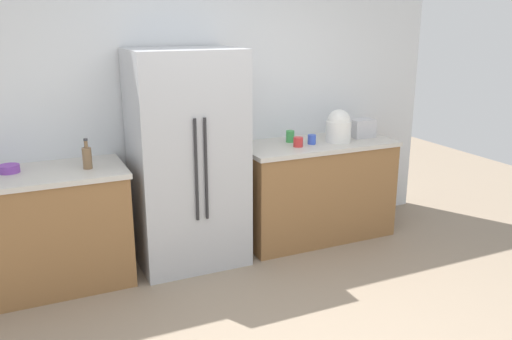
{
  "coord_description": "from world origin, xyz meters",
  "views": [
    {
      "loc": [
        -1.47,
        -2.53,
        2.05
      ],
      "look_at": [
        -0.08,
        0.49,
        1.09
      ],
      "focal_mm": 37.22,
      "sensor_mm": 36.0,
      "label": 1
    }
  ],
  "objects_px": {
    "toaster": "(362,128)",
    "bowl_a": "(9,169)",
    "refrigerator": "(188,159)",
    "rice_cooker": "(339,126)",
    "cup_c": "(298,142)",
    "cup_d": "(312,139)",
    "cup_b": "(290,136)",
    "bottle_a": "(87,157)"
  },
  "relations": [
    {
      "from": "refrigerator",
      "to": "toaster",
      "type": "xyz_separation_m",
      "value": [
        1.78,
        0.03,
        0.11
      ]
    },
    {
      "from": "bottle_a",
      "to": "toaster",
      "type": "bearing_deg",
      "value": 1.3
    },
    {
      "from": "refrigerator",
      "to": "rice_cooker",
      "type": "height_order",
      "value": "refrigerator"
    },
    {
      "from": "rice_cooker",
      "to": "cup_c",
      "type": "xyz_separation_m",
      "value": [
        -0.44,
        -0.02,
        -0.1
      ]
    },
    {
      "from": "rice_cooker",
      "to": "cup_d",
      "type": "height_order",
      "value": "rice_cooker"
    },
    {
      "from": "toaster",
      "to": "bottle_a",
      "type": "xyz_separation_m",
      "value": [
        -2.58,
        -0.06,
        0.0
      ]
    },
    {
      "from": "toaster",
      "to": "bottle_a",
      "type": "distance_m",
      "value": 2.58
    },
    {
      "from": "refrigerator",
      "to": "rice_cooker",
      "type": "bearing_deg",
      "value": -1.92
    },
    {
      "from": "rice_cooker",
      "to": "cup_c",
      "type": "relative_size",
      "value": 3.51
    },
    {
      "from": "bottle_a",
      "to": "cup_c",
      "type": "distance_m",
      "value": 1.82
    },
    {
      "from": "bottle_a",
      "to": "cup_c",
      "type": "bearing_deg",
      "value": -1.26
    },
    {
      "from": "rice_cooker",
      "to": "cup_c",
      "type": "distance_m",
      "value": 0.45
    },
    {
      "from": "cup_d",
      "to": "toaster",
      "type": "bearing_deg",
      "value": 5.83
    },
    {
      "from": "rice_cooker",
      "to": "bowl_a",
      "type": "distance_m",
      "value": 2.82
    },
    {
      "from": "cup_b",
      "to": "bowl_a",
      "type": "xyz_separation_m",
      "value": [
        -2.4,
        -0.02,
        -0.03
      ]
    },
    {
      "from": "refrigerator",
      "to": "rice_cooker",
      "type": "relative_size",
      "value": 5.97
    },
    {
      "from": "cup_b",
      "to": "cup_c",
      "type": "relative_size",
      "value": 1.25
    },
    {
      "from": "refrigerator",
      "to": "cup_d",
      "type": "relative_size",
      "value": 20.82
    },
    {
      "from": "cup_c",
      "to": "cup_d",
      "type": "xyz_separation_m",
      "value": [
        0.16,
        0.04,
        0.0
      ]
    },
    {
      "from": "cup_d",
      "to": "bowl_a",
      "type": "distance_m",
      "value": 2.54
    },
    {
      "from": "toaster",
      "to": "cup_c",
      "type": "relative_size",
      "value": 2.64
    },
    {
      "from": "cup_c",
      "to": "bowl_a",
      "type": "distance_m",
      "value": 2.38
    },
    {
      "from": "refrigerator",
      "to": "cup_b",
      "type": "bearing_deg",
      "value": 6.77
    },
    {
      "from": "refrigerator",
      "to": "bottle_a",
      "type": "bearing_deg",
      "value": -177.97
    },
    {
      "from": "bottle_a",
      "to": "bowl_a",
      "type": "height_order",
      "value": "bottle_a"
    },
    {
      "from": "bottle_a",
      "to": "cup_d",
      "type": "xyz_separation_m",
      "value": [
        1.99,
        -0.0,
        -0.05
      ]
    },
    {
      "from": "refrigerator",
      "to": "cup_c",
      "type": "distance_m",
      "value": 1.02
    },
    {
      "from": "cup_b",
      "to": "toaster",
      "type": "bearing_deg",
      "value": -7.18
    },
    {
      "from": "cup_b",
      "to": "bowl_a",
      "type": "distance_m",
      "value": 2.4
    },
    {
      "from": "cup_c",
      "to": "cup_d",
      "type": "relative_size",
      "value": 0.99
    },
    {
      "from": "refrigerator",
      "to": "bowl_a",
      "type": "relative_size",
      "value": 11.84
    },
    {
      "from": "rice_cooker",
      "to": "cup_d",
      "type": "xyz_separation_m",
      "value": [
        -0.27,
        0.02,
        -0.1
      ]
    },
    {
      "from": "bottle_a",
      "to": "cup_b",
      "type": "relative_size",
      "value": 2.17
    },
    {
      "from": "bottle_a",
      "to": "cup_d",
      "type": "distance_m",
      "value": 1.99
    },
    {
      "from": "refrigerator",
      "to": "rice_cooker",
      "type": "distance_m",
      "value": 1.47
    },
    {
      "from": "rice_cooker",
      "to": "cup_c",
      "type": "bearing_deg",
      "value": -177.4
    },
    {
      "from": "cup_b",
      "to": "cup_c",
      "type": "bearing_deg",
      "value": -96.22
    },
    {
      "from": "toaster",
      "to": "rice_cooker",
      "type": "distance_m",
      "value": 0.34
    },
    {
      "from": "toaster",
      "to": "bottle_a",
      "type": "relative_size",
      "value": 0.97
    },
    {
      "from": "rice_cooker",
      "to": "cup_d",
      "type": "bearing_deg",
      "value": 176.24
    },
    {
      "from": "toaster",
      "to": "bowl_a",
      "type": "height_order",
      "value": "toaster"
    },
    {
      "from": "bottle_a",
      "to": "rice_cooker",
      "type": "bearing_deg",
      "value": -0.51
    }
  ]
}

